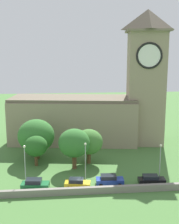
# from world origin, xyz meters

# --- Properties ---
(ground_plane) EXTENTS (200.00, 200.00, 0.00)m
(ground_plane) POSITION_xyz_m (0.00, 15.00, 0.00)
(ground_plane) COLOR #477538
(church) EXTENTS (38.67, 15.93, 31.70)m
(church) POSITION_xyz_m (5.93, 25.33, 9.53)
(church) COLOR gray
(church) RESTS_ON ground
(quay_barrier) EXTENTS (56.03, 0.70, 1.12)m
(quay_barrier) POSITION_xyz_m (0.00, -2.66, 0.56)
(quay_barrier) COLOR gray
(quay_barrier) RESTS_ON ground
(car_green) EXTENTS (4.66, 2.66, 1.84)m
(car_green) POSITION_xyz_m (-8.18, -0.37, 0.93)
(car_green) COLOR #1E6B38
(car_green) RESTS_ON ground
(car_yellow) EXTENTS (4.44, 2.61, 1.65)m
(car_yellow) POSITION_xyz_m (-1.26, -0.42, 0.84)
(car_yellow) COLOR gold
(car_yellow) RESTS_ON ground
(car_blue) EXTENTS (4.75, 2.50, 1.73)m
(car_blue) POSITION_xyz_m (4.25, 0.28, 0.88)
(car_blue) COLOR #233D9E
(car_blue) RESTS_ON ground
(car_black) EXTENTS (4.65, 2.37, 1.65)m
(car_black) POSITION_xyz_m (11.35, -0.24, 0.84)
(car_black) COLOR black
(car_black) RESTS_ON ground
(streetlamp_west_mid) EXTENTS (0.44, 0.44, 6.93)m
(streetlamp_west_mid) POSITION_xyz_m (-9.88, 1.82, 4.63)
(streetlamp_west_mid) COLOR #9EA0A5
(streetlamp_west_mid) RESTS_ON ground
(streetlamp_central) EXTENTS (0.44, 0.44, 6.72)m
(streetlamp_central) POSITION_xyz_m (0.39, 2.87, 4.51)
(streetlamp_central) COLOR #9EA0A5
(streetlamp_central) RESTS_ON ground
(streetlamp_east_mid) EXTENTS (0.44, 0.44, 6.50)m
(streetlamp_east_mid) POSITION_xyz_m (13.36, 1.54, 4.39)
(streetlamp_east_mid) COLOR #9EA0A5
(streetlamp_east_mid) RESTS_ON ground
(tree_churchyard) EXTENTS (5.58, 5.58, 7.01)m
(tree_churchyard) POSITION_xyz_m (1.74, 10.68, 4.47)
(tree_churchyard) COLOR brown
(tree_churchyard) RESTS_ON ground
(tree_riverside_east) EXTENTS (4.58, 4.58, 6.11)m
(tree_riverside_east) POSITION_xyz_m (-8.73, 10.35, 4.01)
(tree_riverside_east) COLOR brown
(tree_riverside_east) RESTS_ON ground
(tree_by_tower) EXTENTS (6.02, 6.02, 7.85)m
(tree_by_tower) POSITION_xyz_m (-1.30, 8.10, 5.11)
(tree_by_tower) COLOR brown
(tree_by_tower) RESTS_ON ground
(tree_riverside_west) EXTENTS (7.59, 7.59, 8.44)m
(tree_riverside_west) POSITION_xyz_m (-8.89, 14.31, 5.00)
(tree_riverside_west) COLOR brown
(tree_riverside_west) RESTS_ON ground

